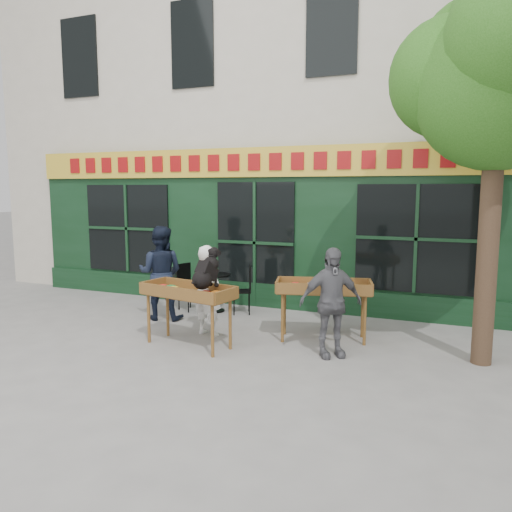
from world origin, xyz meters
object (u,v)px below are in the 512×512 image
object	(u,v)px
man_right	(331,302)
bistro_table	(215,285)
dog	(206,267)
book_cart_right	(324,291)
woman	(207,290)
man_left	(161,273)
book_cart_center	(188,295)

from	to	relation	value
man_right	bistro_table	xyz separation A→B (m)	(-2.79, 1.78, -0.27)
dog	man_right	xyz separation A→B (m)	(1.83, 0.41, -0.48)
book_cart_right	bistro_table	xyz separation A→B (m)	(-2.49, 1.03, -0.28)
man_right	dog	bearing A→B (deg)	158.05
book_cart_right	dog	bearing A→B (deg)	-157.47
dog	book_cart_right	xyz separation A→B (m)	(1.53, 1.16, -0.47)
woman	man_right	world-z (taller)	man_right
man_left	man_right	bearing A→B (deg)	151.23
book_cart_right	man_left	distance (m)	3.19
bistro_table	book_cart_center	bearing A→B (deg)	-74.26
dog	man_right	world-z (taller)	man_right
dog	book_cart_right	bearing A→B (deg)	48.25
dog	man_left	xyz separation A→B (m)	(-1.65, 1.30, -0.40)
man_right	man_left	size ratio (longest dim) A/B	0.92
man_left	book_cart_center	bearing A→B (deg)	121.75
book_cart_center	bistro_table	bearing A→B (deg)	116.81
dog	bistro_table	bearing A→B (deg)	124.57
woman	bistro_table	size ratio (longest dim) A/B	2.02
woman	man_left	distance (m)	1.44
book_cart_center	woman	distance (m)	0.65
bistro_table	man_left	size ratio (longest dim) A/B	0.43
woman	bistro_table	xyz separation A→B (m)	(-0.60, 1.50, -0.22)
dog	man_right	distance (m)	1.94
woman	book_cart_right	xyz separation A→B (m)	(1.88, 0.46, 0.05)
man_left	book_cart_right	bearing A→B (deg)	163.04
dog	bistro_table	size ratio (longest dim) A/B	0.79
book_cart_center	woman	world-z (taller)	woman
woman	book_cart_right	size ratio (longest dim) A/B	0.96
dog	man_right	size ratio (longest dim) A/B	0.37
book_cart_center	dog	distance (m)	0.59
dog	man_left	bearing A→B (deg)	152.99
book_cart_center	bistro_table	xyz separation A→B (m)	(-0.60, 2.15, -0.28)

